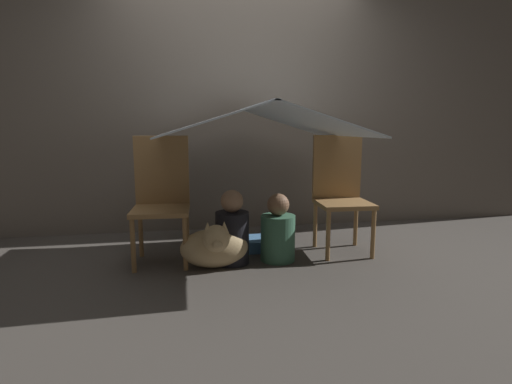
# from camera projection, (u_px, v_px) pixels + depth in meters

# --- Properties ---
(ground_plane) EXTENTS (8.80, 8.80, 0.00)m
(ground_plane) POSITION_uv_depth(u_px,v_px,m) (259.00, 262.00, 3.16)
(ground_plane) COLOR #47423D
(wall_back) EXTENTS (7.00, 0.05, 2.50)m
(wall_back) POSITION_uv_depth(u_px,v_px,m) (238.00, 108.00, 4.08)
(wall_back) COLOR #6B6056
(wall_back) RESTS_ON ground_plane
(chair_left) EXTENTS (0.45, 0.45, 0.99)m
(chair_left) POSITION_uv_depth(u_px,v_px,m) (161.00, 195.00, 3.15)
(chair_left) COLOR olive
(chair_left) RESTS_ON ground_plane
(chair_right) EXTENTS (0.45, 0.45, 0.99)m
(chair_right) POSITION_uv_depth(u_px,v_px,m) (340.00, 190.00, 3.41)
(chair_right) COLOR olive
(chair_right) RESTS_ON ground_plane
(sheet_canopy) EXTENTS (1.50, 1.46, 0.24)m
(sheet_canopy) POSITION_uv_depth(u_px,v_px,m) (256.00, 120.00, 3.10)
(sheet_canopy) COLOR silver
(person_front) EXTENTS (0.26, 0.26, 0.58)m
(person_front) POSITION_uv_depth(u_px,v_px,m) (232.00, 232.00, 3.10)
(person_front) COLOR black
(person_front) RESTS_ON ground_plane
(person_second) EXTENTS (0.27, 0.27, 0.54)m
(person_second) POSITION_uv_depth(u_px,v_px,m) (278.00, 233.00, 3.18)
(person_second) COLOR #38664C
(person_second) RESTS_ON ground_plane
(dog) EXTENTS (0.52, 0.46, 0.40)m
(dog) POSITION_uv_depth(u_px,v_px,m) (215.00, 246.00, 2.99)
(dog) COLOR tan
(dog) RESTS_ON ground_plane
(floor_cushion) EXTENTS (0.36, 0.29, 0.10)m
(floor_cushion) POSITION_uv_depth(u_px,v_px,m) (248.00, 244.00, 3.48)
(floor_cushion) COLOR #4C7FB2
(floor_cushion) RESTS_ON ground_plane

